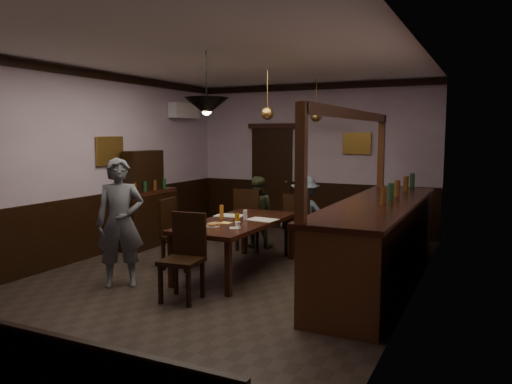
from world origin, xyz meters
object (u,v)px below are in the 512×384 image
Objects in this scene: chair_far_left at (249,217)px; bar_counter at (378,240)px; dining_table at (237,225)px; person_seated_left at (257,212)px; person_standing at (120,223)px; coffee_cup at (238,225)px; chair_far_right at (299,222)px; chair_near at (185,252)px; pendant_brass_far at (316,117)px; chair_side at (175,230)px; sideboard at (146,208)px; pendant_iron at (207,106)px; person_seated_right at (305,215)px; pendant_brass_mid at (267,113)px; soda_can at (237,217)px.

chair_far_left is 0.26× the size of bar_counter.
person_seated_left is (-0.44, 1.55, -0.06)m from dining_table.
chair_far_left is 0.63× the size of person_standing.
coffee_cup is (0.71, -1.79, 0.22)m from chair_far_left.
bar_counter is (1.47, -0.92, 0.02)m from chair_far_right.
pendant_brass_far reaches higher than chair_near.
person_standing reaches higher than chair_side.
chair_near is 1.44m from chair_side.
chair_far_right is 0.25× the size of bar_counter.
coffee_cup is at bearing 109.27° from chair_far_left.
coffee_cup is 2.89m from sideboard.
pendant_iron is (0.43, -2.35, 1.69)m from person_seated_left.
dining_table is 0.54× the size of bar_counter.
coffee_cup is 3.55m from pendant_brass_far.
pendant_brass_mid is (-0.42, -0.60, 1.65)m from person_seated_right.
dining_table is at bearing -92.59° from pendant_brass_mid.
sideboard is 4.23m from bar_counter.
person_standing is 0.41× the size of bar_counter.
chair_far_left is at bearing 145.87° from pendant_brass_mid.
chair_side is at bearing -37.85° from sideboard.
pendant_iron and pendant_brass_mid have the same top height.
coffee_cup is 0.67× the size of soda_can.
pendant_iron is at bearing -149.50° from bar_counter.
pendant_brass_far is at bearing 80.64° from chair_near.
chair_near is 0.81× the size of person_seated_right.
pendant_brass_mid reaches higher than person_seated_right.
person_seated_right is at bearing 140.74° from bar_counter.
bar_counter is at bearing 28.07° from coffee_cup.
dining_table is 0.15m from soda_can.
person_seated_right reaches higher than chair_far_left.
chair_far_right is at bearing 74.93° from person_seated_right.
dining_table is 2.73× the size of pendant_brass_far.
pendant_iron is (-0.47, -2.06, 1.76)m from chair_far_right.
person_seated_right is at bearing 85.38° from coffee_cup.
person_seated_right reaches higher than dining_table.
chair_far_left is 0.29m from person_seated_left.
chair_far_right is at bearing 84.67° from coffee_cup.
chair_side reaches higher than chair_far_right.
chair_near is 1.31× the size of pendant_iron.
chair_side is at bearing -167.92° from dining_table.
pendant_brass_far is (-0.22, 1.15, 1.65)m from person_seated_right.
person_standing is 3.18m from person_seated_right.
chair_far_right is 0.61× the size of sideboard.
sideboard reaches higher than chair_side.
person_standing reaches higher than coffee_cup.
sideboard is 2.14× the size of pendant_iron.
sideboard is at bearing 9.70° from chair_far_right.
pendant_iron is at bearing -94.08° from pendant_brass_far.
coffee_cup is at bearing -80.85° from pendant_brass_mid.
pendant_brass_mid reaches higher than chair_side.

